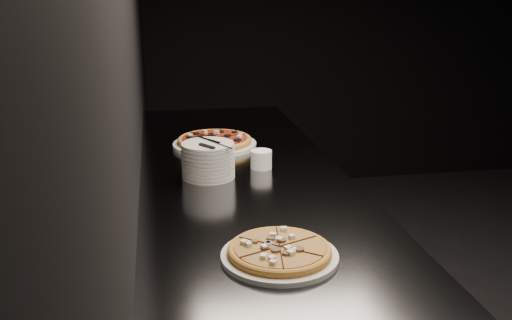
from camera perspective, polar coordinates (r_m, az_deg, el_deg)
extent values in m
cube|color=black|center=(1.89, -12.45, 11.25)|extent=(0.02, 5.00, 2.80)
cube|color=black|center=(5.01, 19.51, 14.16)|extent=(5.00, 0.02, 2.80)
cube|color=#5B5D62|center=(2.21, -0.92, -13.61)|extent=(0.70, 2.40, 0.90)
cube|color=#5B5D62|center=(2.02, -0.98, -2.30)|extent=(0.74, 2.44, 0.02)
cylinder|color=silver|center=(1.45, 2.37, -9.60)|extent=(0.30, 0.30, 0.01)
cylinder|color=gold|center=(1.45, 2.38, -9.16)|extent=(0.34, 0.34, 0.01)
torus|color=gold|center=(1.45, 2.38, -8.96)|extent=(0.34, 0.34, 0.02)
cylinder|color=gold|center=(1.44, 2.38, -8.79)|extent=(0.30, 0.30, 0.01)
cylinder|color=silver|center=(2.43, -4.15, 1.55)|extent=(0.35, 0.35, 0.02)
cylinder|color=gold|center=(2.43, -4.16, 1.89)|extent=(0.37, 0.37, 0.01)
torus|color=gold|center=(2.43, -4.16, 2.04)|extent=(0.37, 0.37, 0.02)
cylinder|color=maroon|center=(2.43, -4.16, 2.16)|extent=(0.33, 0.33, 0.01)
cylinder|color=silver|center=(2.05, -4.77, -1.50)|extent=(0.19, 0.19, 0.01)
cylinder|color=silver|center=(2.05, -4.78, -1.13)|extent=(0.19, 0.19, 0.01)
cylinder|color=silver|center=(2.04, -4.79, -0.76)|extent=(0.19, 0.19, 0.01)
cylinder|color=silver|center=(2.04, -4.80, -0.39)|extent=(0.19, 0.19, 0.01)
cylinder|color=silver|center=(2.03, -4.81, -0.01)|extent=(0.19, 0.19, 0.01)
cylinder|color=silver|center=(2.03, -4.82, 0.37)|extent=(0.19, 0.19, 0.01)
cylinder|color=silver|center=(2.03, -4.83, 0.74)|extent=(0.19, 0.19, 0.01)
cylinder|color=silver|center=(2.02, -4.84, 1.12)|extent=(0.19, 0.19, 0.01)
cylinder|color=silver|center=(2.02, -4.85, 1.50)|extent=(0.19, 0.19, 0.01)
cube|color=silver|center=(2.05, -4.69, 2.02)|extent=(0.08, 0.11, 0.00)
cube|color=black|center=(1.97, -4.93, 1.39)|extent=(0.05, 0.07, 0.01)
cube|color=silver|center=(2.01, -4.04, 1.70)|extent=(0.06, 0.18, 0.00)
cylinder|color=white|center=(2.13, 0.53, 0.05)|extent=(0.08, 0.08, 0.07)
cylinder|color=black|center=(2.12, 0.53, 0.74)|extent=(0.06, 0.06, 0.01)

